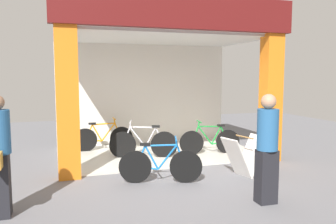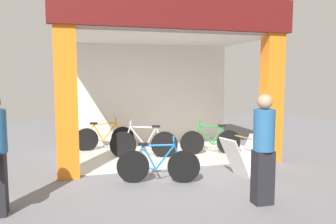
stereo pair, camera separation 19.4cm
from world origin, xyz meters
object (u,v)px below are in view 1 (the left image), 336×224
bicycle_inside_0 (210,141)px  sandwich_board_sign (244,156)px  bicycle_inside_1 (144,143)px  pedestrian_2 (267,147)px  bicycle_inside_2 (103,138)px  bicycle_parked_0 (160,165)px

bicycle_inside_0 → sandwich_board_sign: (-0.17, -1.94, 0.06)m
bicycle_inside_1 → pedestrian_2: bearing=-72.3°
bicycle_inside_1 → bicycle_inside_2: bearing=125.7°
bicycle_inside_2 → pedestrian_2: (1.92, -4.60, 0.55)m
pedestrian_2 → bicycle_inside_1: bearing=107.7°
bicycle_inside_2 → pedestrian_2: 5.01m
bicycle_parked_0 → bicycle_inside_1: bearing=84.7°
bicycle_parked_0 → sandwich_board_sign: bicycle_parked_0 is taller
bicycle_parked_0 → pedestrian_2: bearing=-49.1°
bicycle_inside_0 → pedestrian_2: (-0.60, -3.33, 0.55)m
bicycle_inside_1 → sandwich_board_sign: size_ratio=1.71×
bicycle_inside_0 → sandwich_board_sign: 1.95m
bicycle_inside_0 → sandwich_board_sign: bearing=-95.1°
sandwich_board_sign → bicycle_inside_2: bearing=126.2°
bicycle_inside_1 → pedestrian_2: pedestrian_2 is taller
bicycle_inside_0 → bicycle_inside_2: (-2.52, 1.27, 0.00)m
bicycle_inside_1 → bicycle_inside_2: bicycle_inside_1 is taller
bicycle_inside_1 → bicycle_parked_0: 1.98m
bicycle_inside_1 → bicycle_parked_0: size_ratio=1.06×
bicycle_inside_2 → bicycle_parked_0: 3.17m
bicycle_inside_2 → bicycle_parked_0: bicycle_inside_2 is taller
bicycle_inside_0 → pedestrian_2: pedestrian_2 is taller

